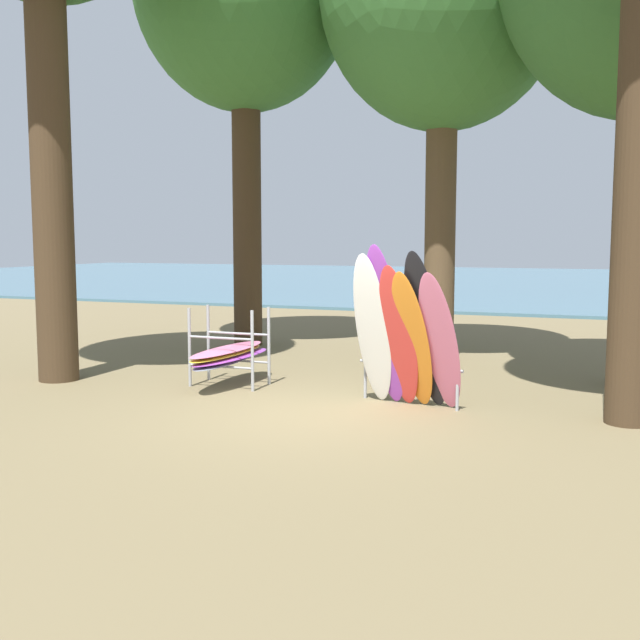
% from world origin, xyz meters
% --- Properties ---
extents(ground_plane, '(80.00, 80.00, 0.00)m').
position_xyz_m(ground_plane, '(0.00, 0.00, 0.00)').
color(ground_plane, brown).
extents(lake_water, '(80.00, 36.00, 0.10)m').
position_xyz_m(lake_water, '(0.00, 31.87, 0.05)').
color(lake_water, '#477084').
rests_on(lake_water, ground).
extents(leaning_board_pile, '(1.68, 1.02, 2.27)m').
position_xyz_m(leaning_board_pile, '(1.14, 0.75, 1.03)').
color(leaning_board_pile, white).
rests_on(leaning_board_pile, ground).
extents(board_storage_rack, '(1.15, 2.13, 1.25)m').
position_xyz_m(board_storage_rack, '(-1.89, 1.34, 0.50)').
color(board_storage_rack, '#9EA0A5').
rests_on(board_storage_rack, ground).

